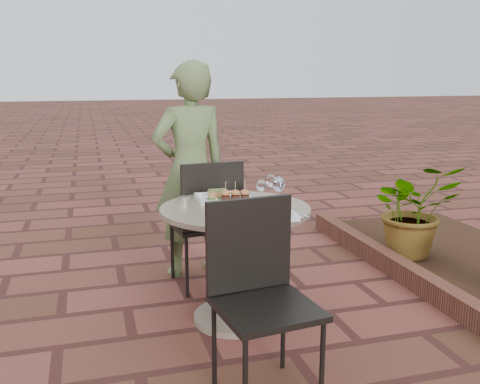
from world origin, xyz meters
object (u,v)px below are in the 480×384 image
object	(u,v)px
plate_salmon	(218,198)
diner	(190,171)
chair_far	(208,214)
plate_sliders	(235,200)
chair_near	(258,281)
cafe_table	(235,246)
plate_tuna	(269,214)

from	to	relation	value
plate_salmon	diner	bearing A→B (deg)	93.18
chair_far	plate_sliders	size ratio (longest dim) A/B	3.70
chair_far	chair_near	size ratio (longest dim) A/B	1.00
chair_far	cafe_table	bearing A→B (deg)	88.47
chair_far	plate_salmon	xyz separation A→B (m)	(-0.02, -0.36, 0.20)
chair_far	chair_near	xyz separation A→B (m)	(-0.04, -1.27, 0.00)
cafe_table	plate_tuna	size ratio (longest dim) A/B	3.36
cafe_table	plate_salmon	distance (m)	0.33
chair_near	diner	world-z (taller)	diner
chair_far	diner	distance (m)	0.44
plate_sliders	plate_tuna	xyz separation A→B (m)	(0.11, -0.33, -0.02)
diner	chair_near	bearing A→B (deg)	79.95
cafe_table	plate_sliders	size ratio (longest dim) A/B	3.58
diner	plate_salmon	size ratio (longest dim) A/B	6.14
chair_near	plate_salmon	distance (m)	0.94
cafe_table	chair_near	bearing A→B (deg)	-96.96
chair_near	diner	xyz separation A→B (m)	(-0.01, 1.62, 0.25)
chair_far	plate_salmon	world-z (taller)	chair_far
cafe_table	chair_far	distance (m)	0.55
plate_tuna	chair_near	bearing A→B (deg)	-115.05
diner	plate_salmon	xyz separation A→B (m)	(0.04, -0.71, -0.05)
chair_far	plate_sliders	bearing A→B (deg)	90.56
chair_near	plate_sliders	distance (m)	0.81
cafe_table	plate_tuna	bearing A→B (deg)	-66.86
chair_far	plate_tuna	xyz separation A→B (m)	(0.17, -0.83, 0.20)
diner	plate_salmon	distance (m)	0.71
plate_sliders	chair_far	bearing A→B (deg)	96.98
plate_salmon	plate_sliders	xyz separation A→B (m)	(0.08, -0.14, 0.01)
chair_near	plate_sliders	bearing A→B (deg)	75.33
plate_salmon	plate_sliders	world-z (taller)	plate_sliders
cafe_table	chair_far	size ratio (longest dim) A/B	0.97
plate_sliders	plate_tuna	size ratio (longest dim) A/B	0.94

